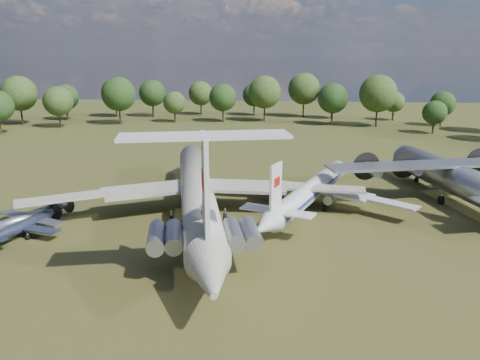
# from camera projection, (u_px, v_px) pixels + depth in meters

# --- Properties ---
(ground) EXTENTS (300.00, 300.00, 0.00)m
(ground) POSITION_uv_depth(u_px,v_px,m) (196.00, 216.00, 61.23)
(ground) COLOR #274015
(ground) RESTS_ON ground
(il62_airliner) EXTENTS (55.41, 65.46, 5.62)m
(il62_airliner) POSITION_uv_depth(u_px,v_px,m) (197.00, 198.00, 59.52)
(il62_airliner) COLOR silver
(il62_airliner) RESTS_ON ground
(tu104_jet) EXTENTS (40.18, 45.47, 3.77)m
(tu104_jet) POSITION_uv_depth(u_px,v_px,m) (311.00, 194.00, 64.29)
(tu104_jet) COLOR silver
(tu104_jet) RESTS_ON ground
(an12_transport) EXTENTS (46.19, 49.32, 5.45)m
(an12_transport) POSITION_uv_depth(u_px,v_px,m) (455.00, 183.00, 66.64)
(an12_transport) COLOR #A9ACB1
(an12_transport) RESTS_ON ground
(small_prop_west) EXTENTS (12.50, 15.01, 1.91)m
(small_prop_west) POSITION_uv_depth(u_px,v_px,m) (20.00, 230.00, 53.82)
(small_prop_west) COLOR black
(small_prop_west) RESTS_ON ground
(small_prop_northwest) EXTENTS (15.03, 16.97, 2.06)m
(small_prop_northwest) POSITION_uv_depth(u_px,v_px,m) (28.00, 220.00, 56.62)
(small_prop_northwest) COLOR #A4A6AC
(small_prop_northwest) RESTS_ON ground
(person_on_il62) EXTENTS (0.70, 0.47, 1.90)m
(person_on_il62) POSITION_uv_depth(u_px,v_px,m) (204.00, 209.00, 43.48)
(person_on_il62) COLOR #9D794F
(person_on_il62) RESTS_ON il62_airliner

